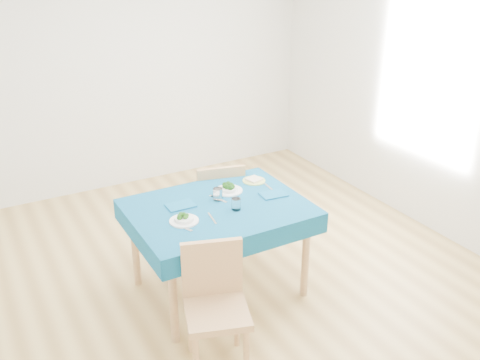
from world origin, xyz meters
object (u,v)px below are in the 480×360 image
bowl_near (184,218)px  bowl_far (229,187)px  side_plate (254,181)px  chair_near (217,303)px  table (219,249)px  chair_far (217,193)px

bowl_near → bowl_far: size_ratio=0.95×
bowl_near → side_plate: size_ratio=1.11×
chair_near → side_plate: (0.87, 1.02, 0.26)m
table → side_plate: size_ratio=6.89×
bowl_near → side_plate: bowl_near is taller
table → bowl_far: 0.50m
table → bowl_near: bearing=-162.9°
table → bowl_far: bowl_far is taller
bowl_far → chair_far: bearing=75.3°
table → chair_near: chair_near is taller
table → chair_far: size_ratio=1.26×
side_plate → bowl_far: bearing=-165.7°
table → bowl_far: size_ratio=5.89×
table → bowl_near: size_ratio=6.23×
chair_near → chair_far: 1.58m
table → side_plate: side_plate is taller
side_plate → table: bearing=-150.8°
chair_far → table: bearing=78.1°
chair_near → bowl_near: bearing=101.7°
chair_near → bowl_far: bearing=76.0°
chair_far → bowl_near: size_ratio=4.93×
chair_far → side_plate: bearing=126.2°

